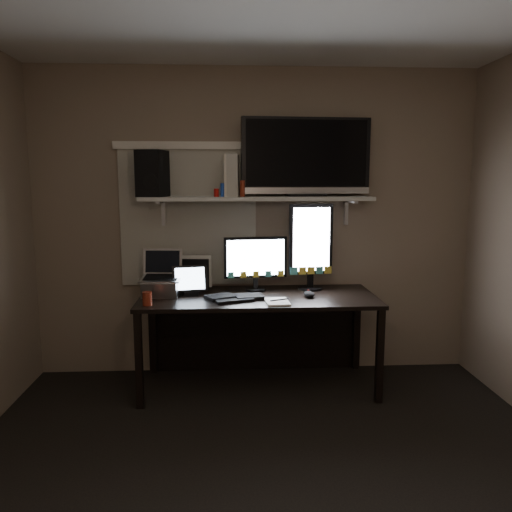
{
  "coord_description": "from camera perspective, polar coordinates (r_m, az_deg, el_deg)",
  "views": [
    {
      "loc": [
        -0.22,
        -2.3,
        1.61
      ],
      "look_at": [
        -0.03,
        1.25,
        1.06
      ],
      "focal_mm": 35.0,
      "sensor_mm": 36.0,
      "label": 1
    }
  ],
  "objects": [
    {
      "name": "desk",
      "position": [
        4.0,
        0.14,
        -6.61
      ],
      "size": [
        1.8,
        0.75,
        0.73
      ],
      "color": "black",
      "rests_on": "floor"
    },
    {
      "name": "game_console",
      "position": [
        3.95,
        -2.77,
        9.16
      ],
      "size": [
        0.12,
        0.28,
        0.32
      ],
      "primitive_type": "cube",
      "rotation": [
        0.0,
        0.0,
        -0.14
      ],
      "color": "silver",
      "rests_on": "wall_shelf"
    },
    {
      "name": "keyboard",
      "position": [
        3.74,
        -2.44,
        -4.68
      ],
      "size": [
        0.46,
        0.3,
        0.03
      ],
      "primitive_type": "cube",
      "rotation": [
        0.0,
        0.0,
        0.34
      ],
      "color": "black",
      "rests_on": "desk"
    },
    {
      "name": "tv",
      "position": [
        4.01,
        5.73,
        11.18
      ],
      "size": [
        1.03,
        0.25,
        0.61
      ],
      "primitive_type": "cube",
      "rotation": [
        0.0,
        0.0,
        0.06
      ],
      "color": "black",
      "rests_on": "wall_shelf"
    },
    {
      "name": "back_wall",
      "position": [
        4.12,
        -0.05,
        3.71
      ],
      "size": [
        3.6,
        0.0,
        3.6
      ],
      "primitive_type": "plane",
      "rotation": [
        1.57,
        0.0,
        0.0
      ],
      "color": "#7D6B59",
      "rests_on": "floor"
    },
    {
      "name": "speaker",
      "position": [
        3.94,
        -11.74,
        9.2
      ],
      "size": [
        0.24,
        0.27,
        0.35
      ],
      "primitive_type": "cube",
      "rotation": [
        0.0,
        0.0,
        -0.25
      ],
      "color": "black",
      "rests_on": "wall_shelf"
    },
    {
      "name": "floor",
      "position": [
        2.82,
        2.12,
        -26.14
      ],
      "size": [
        3.6,
        3.6,
        0.0
      ],
      "primitive_type": "plane",
      "color": "black",
      "rests_on": "ground"
    },
    {
      "name": "file_sorter",
      "position": [
        4.05,
        -6.87,
        -1.94
      ],
      "size": [
        0.22,
        0.12,
        0.27
      ],
      "primitive_type": "cube",
      "rotation": [
        0.0,
        0.0,
        -0.1
      ],
      "color": "black",
      "rests_on": "desk"
    },
    {
      "name": "monitor_landscape",
      "position": [
        3.96,
        -0.06,
        -0.86
      ],
      "size": [
        0.51,
        0.11,
        0.44
      ],
      "primitive_type": "cube",
      "rotation": [
        0.0,
        0.0,
        0.12
      ],
      "color": "black",
      "rests_on": "desk"
    },
    {
      "name": "laptop",
      "position": [
        3.86,
        -10.79,
        -2.03
      ],
      "size": [
        0.32,
        0.27,
        0.34
      ],
      "primitive_type": "cube",
      "rotation": [
        0.0,
        0.0,
        -0.08
      ],
      "color": "#B8B9BD",
      "rests_on": "desk"
    },
    {
      "name": "wall_shelf",
      "position": [
        3.94,
        0.09,
        6.61
      ],
      "size": [
        1.8,
        0.35,
        0.03
      ],
      "primitive_type": "cube",
      "color": "beige",
      "rests_on": "back_wall"
    },
    {
      "name": "window_blinds",
      "position": [
        4.11,
        -7.74,
        4.32
      ],
      "size": [
        1.1,
        0.02,
        1.1
      ],
      "primitive_type": "cube",
      "color": "beige",
      "rests_on": "back_wall"
    },
    {
      "name": "sticky_notes",
      "position": [
        3.78,
        -2.25,
        -4.73
      ],
      "size": [
        0.33,
        0.27,
        0.0
      ],
      "primitive_type": null,
      "rotation": [
        0.0,
        0.0,
        0.25
      ],
      "color": "yellow",
      "rests_on": "desk"
    },
    {
      "name": "mouse",
      "position": [
        3.81,
        6.08,
        -4.34
      ],
      "size": [
        0.1,
        0.13,
        0.04
      ],
      "primitive_type": "ellipsoid",
      "rotation": [
        0.0,
        0.0,
        0.17
      ],
      "color": "black",
      "rests_on": "desk"
    },
    {
      "name": "bottles",
      "position": [
        3.87,
        -3.06,
        7.89
      ],
      "size": [
        0.24,
        0.06,
        0.15
      ],
      "primitive_type": null,
      "rotation": [
        0.0,
        0.0,
        -0.03
      ],
      "color": "#A50F0C",
      "rests_on": "wall_shelf"
    },
    {
      "name": "tablet",
      "position": [
        3.85,
        -7.53,
        -2.78
      ],
      "size": [
        0.28,
        0.16,
        0.23
      ],
      "primitive_type": "cube",
      "rotation": [
        0.0,
        0.0,
        0.19
      ],
      "color": "black",
      "rests_on": "desk"
    },
    {
      "name": "notepad",
      "position": [
        3.62,
        2.44,
        -5.24
      ],
      "size": [
        0.18,
        0.24,
        0.01
      ],
      "primitive_type": "cube",
      "rotation": [
        0.0,
        0.0,
        0.06
      ],
      "color": "white",
      "rests_on": "desk"
    },
    {
      "name": "monitor_portrait",
      "position": [
        4.02,
        6.28,
        1.12
      ],
      "size": [
        0.36,
        0.1,
        0.7
      ],
      "primitive_type": "cube",
      "rotation": [
        0.0,
        0.0,
        0.11
      ],
      "color": "black",
      "rests_on": "desk"
    },
    {
      "name": "cup",
      "position": [
        3.62,
        -12.32,
        -4.77
      ],
      "size": [
        0.07,
        0.07,
        0.1
      ],
      "primitive_type": "cylinder",
      "rotation": [
        0.0,
        0.0,
        0.06
      ],
      "color": "maroon",
      "rests_on": "desk"
    }
  ]
}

